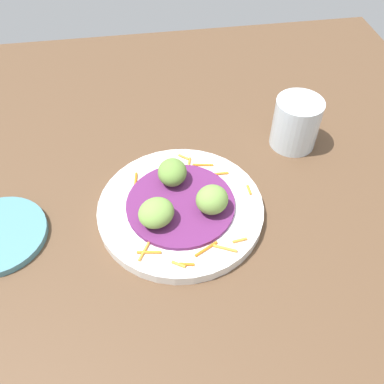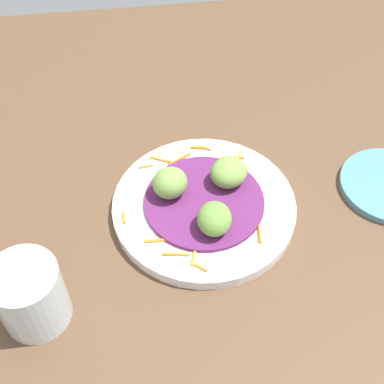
# 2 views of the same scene
# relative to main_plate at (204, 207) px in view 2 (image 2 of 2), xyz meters

# --- Properties ---
(table_surface) EXTENTS (1.10, 1.10, 0.02)m
(table_surface) POSITION_rel_main_plate_xyz_m (-0.01, -0.01, -0.02)
(table_surface) COLOR brown
(table_surface) RESTS_ON ground
(main_plate) EXTENTS (0.25, 0.25, 0.02)m
(main_plate) POSITION_rel_main_plate_xyz_m (0.00, 0.00, 0.00)
(main_plate) COLOR white
(main_plate) RESTS_ON table_surface
(cabbage_bed) EXTENTS (0.16, 0.16, 0.01)m
(cabbage_bed) POSITION_rel_main_plate_xyz_m (-0.00, 0.00, 0.01)
(cabbage_bed) COLOR #60235B
(cabbage_bed) RESTS_ON main_plate
(carrot_garnish) EXTENTS (0.22, 0.18, 0.00)m
(carrot_garnish) POSITION_rel_main_plate_xyz_m (0.02, 0.01, 0.01)
(carrot_garnish) COLOR orange
(carrot_garnish) RESTS_ON main_plate
(guac_scoop_left) EXTENTS (0.07, 0.07, 0.04)m
(guac_scoop_left) POSITION_rel_main_plate_xyz_m (0.03, -0.04, 0.03)
(guac_scoop_left) COLOR #759E47
(guac_scoop_left) RESTS_ON cabbage_bed
(guac_scoop_center) EXTENTS (0.06, 0.06, 0.04)m
(guac_scoop_center) POSITION_rel_main_plate_xyz_m (0.02, 0.04, 0.04)
(guac_scoop_center) COLOR #759E47
(guac_scoop_center) RESTS_ON cabbage_bed
(guac_scoop_right) EXTENTS (0.06, 0.05, 0.04)m
(guac_scoop_right) POSITION_rel_main_plate_xyz_m (-0.05, -0.01, 0.03)
(guac_scoop_right) COLOR olive
(guac_scoop_right) RESTS_ON cabbage_bed
(water_glass) EXTENTS (0.08, 0.08, 0.09)m
(water_glass) POSITION_rel_main_plate_xyz_m (-0.13, 0.22, 0.04)
(water_glass) COLOR silver
(water_glass) RESTS_ON table_surface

